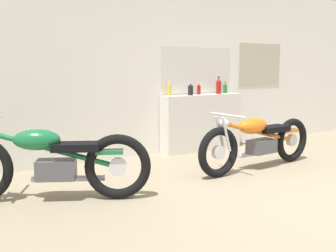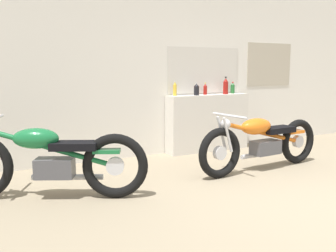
{
  "view_description": "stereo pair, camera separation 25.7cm",
  "coord_description": "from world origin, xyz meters",
  "px_view_note": "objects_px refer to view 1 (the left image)",
  "views": [
    {
      "loc": [
        -3.64,
        -2.31,
        1.4
      ],
      "look_at": [
        -1.17,
        1.65,
        0.7
      ],
      "focal_mm": 42.0,
      "sensor_mm": 36.0,
      "label": 1
    },
    {
      "loc": [
        -3.42,
        -2.44,
        1.4
      ],
      "look_at": [
        -1.17,
        1.65,
        0.7
      ],
      "focal_mm": 42.0,
      "sensor_mm": 36.0,
      "label": 2
    }
  ],
  "objects_px": {
    "motorcycle_orange": "(258,141)",
    "motorcycle_green": "(49,162)",
    "bottle_left_center": "(191,90)",
    "bottle_right_center": "(219,86)",
    "bottle_leftmost": "(169,89)",
    "bottle_center": "(199,89)",
    "bottle_rightmost": "(225,88)"
  },
  "relations": [
    {
      "from": "bottle_rightmost",
      "to": "bottle_leftmost",
      "type": "bearing_deg",
      "value": -179.52
    },
    {
      "from": "bottle_center",
      "to": "bottle_rightmost",
      "type": "relative_size",
      "value": 0.99
    },
    {
      "from": "bottle_center",
      "to": "bottle_rightmost",
      "type": "bearing_deg",
      "value": 2.06
    },
    {
      "from": "bottle_leftmost",
      "to": "bottle_center",
      "type": "relative_size",
      "value": 1.22
    },
    {
      "from": "bottle_left_center",
      "to": "bottle_center",
      "type": "height_order",
      "value": "bottle_left_center"
    },
    {
      "from": "bottle_rightmost",
      "to": "motorcycle_orange",
      "type": "distance_m",
      "value": 1.73
    },
    {
      "from": "bottle_center",
      "to": "bottle_rightmost",
      "type": "distance_m",
      "value": 0.59
    },
    {
      "from": "bottle_right_center",
      "to": "motorcycle_orange",
      "type": "height_order",
      "value": "bottle_right_center"
    },
    {
      "from": "bottle_rightmost",
      "to": "motorcycle_orange",
      "type": "bearing_deg",
      "value": -113.33
    },
    {
      "from": "bottle_leftmost",
      "to": "bottle_right_center",
      "type": "distance_m",
      "value": 0.96
    },
    {
      "from": "bottle_leftmost",
      "to": "bottle_left_center",
      "type": "xyz_separation_m",
      "value": [
        0.35,
        -0.09,
        -0.02
      ]
    },
    {
      "from": "bottle_rightmost",
      "to": "motorcycle_orange",
      "type": "height_order",
      "value": "bottle_rightmost"
    },
    {
      "from": "bottle_left_center",
      "to": "bottle_leftmost",
      "type": "bearing_deg",
      "value": 165.63
    },
    {
      "from": "bottle_leftmost",
      "to": "bottle_left_center",
      "type": "distance_m",
      "value": 0.36
    },
    {
      "from": "bottle_left_center",
      "to": "motorcycle_green",
      "type": "relative_size",
      "value": 0.11
    },
    {
      "from": "motorcycle_orange",
      "to": "motorcycle_green",
      "type": "height_order",
      "value": "motorcycle_green"
    },
    {
      "from": "bottle_leftmost",
      "to": "bottle_rightmost",
      "type": "bearing_deg",
      "value": 0.48
    },
    {
      "from": "motorcycle_green",
      "to": "motorcycle_orange",
      "type": "bearing_deg",
      "value": -3.9
    },
    {
      "from": "bottle_leftmost",
      "to": "bottle_right_center",
      "type": "relative_size",
      "value": 0.82
    },
    {
      "from": "bottle_left_center",
      "to": "motorcycle_orange",
      "type": "xyz_separation_m",
      "value": [
        0.18,
        -1.38,
        -0.65
      ]
    },
    {
      "from": "bottle_left_center",
      "to": "bottle_right_center",
      "type": "bearing_deg",
      "value": 1.92
    },
    {
      "from": "bottle_rightmost",
      "to": "motorcycle_green",
      "type": "bearing_deg",
      "value": -159.62
    },
    {
      "from": "motorcycle_orange",
      "to": "bottle_center",
      "type": "bearing_deg",
      "value": 88.17
    },
    {
      "from": "bottle_leftmost",
      "to": "motorcycle_green",
      "type": "distance_m",
      "value": 2.7
    },
    {
      "from": "bottle_rightmost",
      "to": "motorcycle_green",
      "type": "height_order",
      "value": "bottle_rightmost"
    },
    {
      "from": "bottle_left_center",
      "to": "bottle_rightmost",
      "type": "height_order",
      "value": "bottle_left_center"
    },
    {
      "from": "bottle_left_center",
      "to": "motorcycle_green",
      "type": "height_order",
      "value": "bottle_left_center"
    },
    {
      "from": "bottle_leftmost",
      "to": "motorcycle_green",
      "type": "relative_size",
      "value": 0.12
    },
    {
      "from": "bottle_left_center",
      "to": "bottle_center",
      "type": "xyz_separation_m",
      "value": [
        0.22,
        0.08,
        -0.0
      ]
    },
    {
      "from": "bottle_right_center",
      "to": "motorcycle_orange",
      "type": "bearing_deg",
      "value": -106.87
    },
    {
      "from": "bottle_center",
      "to": "motorcycle_green",
      "type": "relative_size",
      "value": 0.1
    },
    {
      "from": "bottle_left_center",
      "to": "bottle_center",
      "type": "distance_m",
      "value": 0.24
    }
  ]
}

